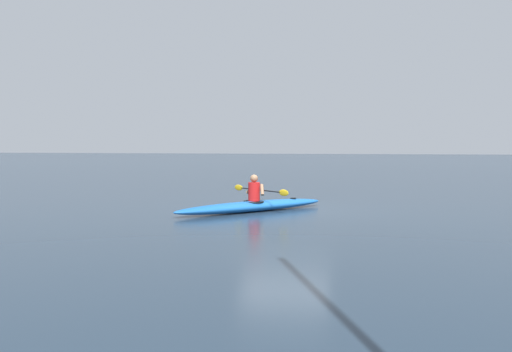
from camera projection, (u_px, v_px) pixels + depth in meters
ground_plane at (285, 209)px, 15.63m from camera, size 160.00×160.00×0.00m
kayak at (253, 206)px, 15.14m from camera, size 3.78×4.03×0.29m
kayaker at (255, 190)px, 15.16m from camera, size 1.85×1.70×0.73m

